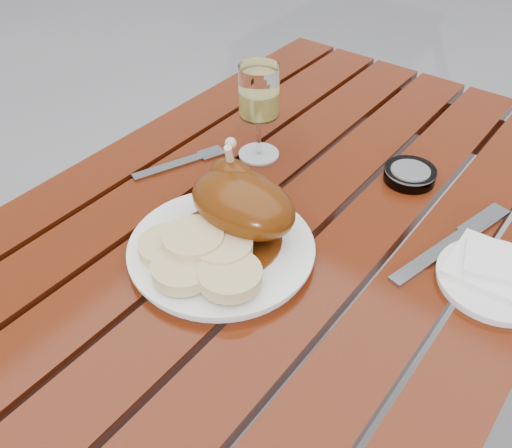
{
  "coord_description": "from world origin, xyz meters",
  "views": [
    {
      "loc": [
        0.39,
        -0.64,
        1.35
      ],
      "look_at": [
        -0.01,
        -0.11,
        0.78
      ],
      "focal_mm": 40.0,
      "sensor_mm": 36.0,
      "label": 1
    }
  ],
  "objects": [
    {
      "name": "roast_duck",
      "position": [
        -0.03,
        -0.11,
        0.82
      ],
      "size": [
        0.18,
        0.18,
        0.13
      ],
      "color": "#522209",
      "rests_on": "dinner_plate"
    },
    {
      "name": "ashtray",
      "position": [
        0.11,
        0.18,
        0.76
      ],
      "size": [
        0.09,
        0.09,
        0.02
      ],
      "primitive_type": "cylinder",
      "rotation": [
        0.0,
        0.0,
        -0.0
      ],
      "color": "#B2B7BC",
      "rests_on": "table"
    },
    {
      "name": "napkin",
      "position": [
        0.31,
        0.03,
        0.77
      ],
      "size": [
        0.12,
        0.12,
        0.01
      ],
      "primitive_type": "cube",
      "rotation": [
        0.0,
        0.0,
        0.04
      ],
      "color": "white",
      "rests_on": "side_plate"
    },
    {
      "name": "ground",
      "position": [
        0.0,
        0.0,
        0.0
      ],
      "size": [
        60.0,
        60.0,
        0.0
      ],
      "primitive_type": "plane",
      "color": "slate",
      "rests_on": "ground"
    },
    {
      "name": "fork",
      "position": [
        -0.25,
        -0.04,
        0.75
      ],
      "size": [
        0.08,
        0.16,
        0.01
      ],
      "primitive_type": "cube",
      "rotation": [
        0.0,
        0.0,
        -0.38
      ],
      "color": "gray",
      "rests_on": "table"
    },
    {
      "name": "side_plate",
      "position": [
        0.32,
        0.02,
        0.76
      ],
      "size": [
        0.18,
        0.18,
        0.01
      ],
      "primitive_type": "cylinder",
      "rotation": [
        0.0,
        0.0,
        0.06
      ],
      "color": "white",
      "rests_on": "table"
    },
    {
      "name": "wine_glass",
      "position": [
        -0.15,
        0.09,
        0.84
      ],
      "size": [
        0.1,
        0.1,
        0.18
      ],
      "primitive_type": "cylinder",
      "rotation": [
        0.0,
        0.0,
        0.34
      ],
      "color": "#D7CA61",
      "rests_on": "table"
    },
    {
      "name": "table",
      "position": [
        0.0,
        0.0,
        0.38
      ],
      "size": [
        0.8,
        1.2,
        0.75
      ],
      "primitive_type": "cube",
      "color": "#61210B",
      "rests_on": "ground"
    },
    {
      "name": "knife",
      "position": [
        0.24,
        0.05,
        0.75
      ],
      "size": [
        0.08,
        0.23,
        0.01
      ],
      "primitive_type": "cube",
      "rotation": [
        0.0,
        0.0,
        -0.24
      ],
      "color": "gray",
      "rests_on": "table"
    },
    {
      "name": "bread_dumplings",
      "position": [
        -0.03,
        -0.22,
        0.79
      ],
      "size": [
        0.2,
        0.15,
        0.04
      ],
      "color": "#D3B980",
      "rests_on": "dinner_plate"
    },
    {
      "name": "dinner_plate",
      "position": [
        -0.03,
        -0.17,
        0.76
      ],
      "size": [
        0.35,
        0.35,
        0.02
      ],
      "primitive_type": "cylinder",
      "rotation": [
        0.0,
        0.0,
        0.27
      ],
      "color": "white",
      "rests_on": "table"
    }
  ]
}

